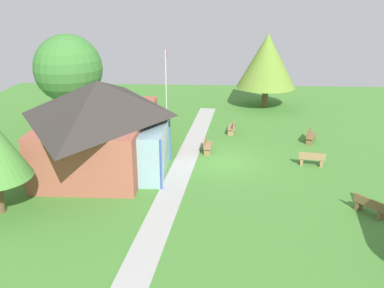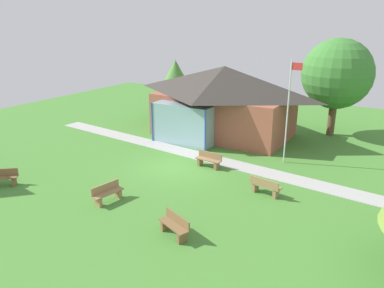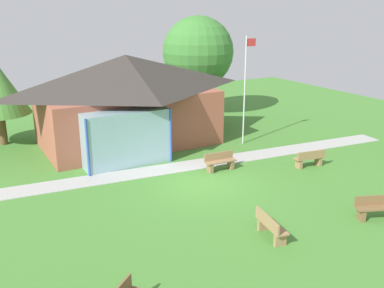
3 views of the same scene
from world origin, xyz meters
TOP-DOWN VIEW (x-y plane):
  - ground_plane at (0.00, 0.00)m, footprint 44.00×44.00m
  - pavilion at (-0.59, 6.92)m, footprint 10.10×7.15m
  - footpath at (0.00, 2.25)m, footprint 24.50×3.53m
  - flagpole at (5.03, 3.89)m, footprint 0.64×0.08m
  - bench_rear_near_path at (1.62, 0.98)m, footprint 1.52×0.53m
  - bench_front_center at (-0.31, -5.09)m, footprint 0.69×1.55m
  - bench_front_right at (3.86, -5.86)m, footprint 1.56×0.97m
  - bench_mid_right at (5.57, -0.73)m, footprint 1.55×0.66m
  - tree_behind_pavilion_right at (6.16, 10.95)m, footprint 4.81×4.81m

SIDE VIEW (x-z plane):
  - ground_plane at x=0.00m, z-range 0.00..0.00m
  - footpath at x=0.00m, z-range 0.00..0.03m
  - bench_rear_near_path at x=1.62m, z-range -0.02..0.82m
  - bench_front_center at x=-0.31m, z-range -0.02..0.82m
  - bench_front_right at x=3.86m, z-range -0.02..0.82m
  - bench_mid_right at x=5.57m, z-range -0.02..0.82m
  - pavilion at x=-0.59m, z-range 0.10..4.99m
  - flagpole at x=5.03m, z-range 0.29..6.16m
  - tree_behind_pavilion_right at x=6.16m, z-range 0.96..7.74m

